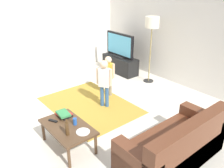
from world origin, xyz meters
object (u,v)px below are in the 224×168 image
at_px(book_stack, 64,114).
at_px(soda_can, 75,121).
at_px(plate, 83,132).
at_px(child_near_tv, 108,72).
at_px(tv, 120,45).
at_px(coffee_table, 68,128).
at_px(couch, 176,148).
at_px(tv_stand, 120,65).
at_px(tv_remote, 53,121).
at_px(child_center, 104,80).
at_px(floor_lamp, 152,26).
at_px(bottle, 67,128).

xyz_separation_m(book_stack, soda_can, (0.35, 0.02, 0.02)).
bearing_deg(plate, child_near_tv, 130.64).
relative_size(tv, book_stack, 3.62).
bearing_deg(coffee_table, couch, 37.34).
relative_size(tv_stand, couch, 0.67).
bearing_deg(tv_remote, coffee_table, -3.59).
distance_m(child_center, tv_remote, 1.56).
relative_size(child_center, tv_remote, 6.39).
relative_size(couch, book_stack, 5.93).
height_order(child_center, plate, child_center).
xyz_separation_m(child_center, plate, (1.05, -1.25, -0.23)).
height_order(floor_lamp, book_stack, floor_lamp).
relative_size(tv_stand, child_near_tv, 1.20).
relative_size(book_stack, bottle, 1.07).
relative_size(tv, child_near_tv, 1.10).
relative_size(tv_stand, coffee_table, 1.20).
height_order(tv_stand, tv, tv).
distance_m(tv, coffee_table, 3.71).
xyz_separation_m(coffee_table, tv_remote, (-0.28, -0.12, 0.06)).
relative_size(tv_stand, soda_can, 10.00).
bearing_deg(child_center, book_stack, -70.85).
bearing_deg(child_near_tv, soda_can, -54.82).
bearing_deg(couch, tv, 151.37).
bearing_deg(tv_stand, bottle, -53.42).
relative_size(tv, plate, 5.00).
height_order(couch, plate, couch).
relative_size(tv, child_center, 1.01).
height_order(coffee_table, tv_remote, tv_remote).
xyz_separation_m(bottle, plate, (0.10, 0.22, -0.11)).
relative_size(couch, bottle, 6.36).
distance_m(couch, soda_can, 1.68).
bearing_deg(tv, bottle, -53.23).
height_order(child_center, coffee_table, child_center).
xyz_separation_m(tv_stand, soda_can, (2.17, -2.91, 0.24)).
bearing_deg(tv_remote, tv_stand, 93.48).
bearing_deg(floor_lamp, book_stack, -75.95).
relative_size(tv, coffee_table, 1.10).
distance_m(child_center, book_stack, 1.34).
xyz_separation_m(tv_stand, floor_lamp, (1.05, 0.15, 1.30)).
relative_size(coffee_table, book_stack, 3.29).
relative_size(tv_stand, child_center, 1.10).
bearing_deg(bottle, tv_remote, 180.00).
xyz_separation_m(coffee_table, book_stack, (-0.30, 0.10, 0.09)).
bearing_deg(couch, child_center, 172.82).
bearing_deg(child_near_tv, tv_stand, 128.57).
bearing_deg(tv, tv_remote, -59.56).
height_order(soda_can, plate, soda_can).
height_order(child_near_tv, soda_can, child_near_tv).
height_order(tv_stand, floor_lamp, floor_lamp).
bearing_deg(tv_stand, tv, -90.00).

